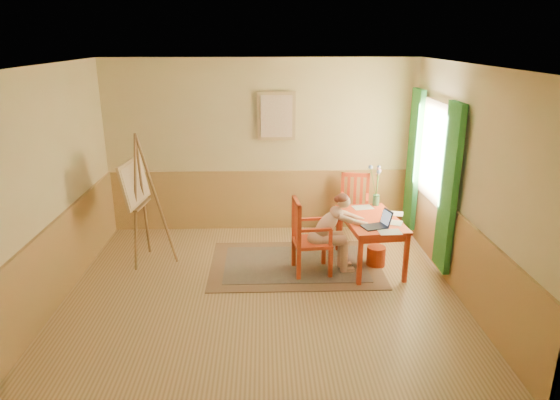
{
  "coord_description": "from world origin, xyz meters",
  "views": [
    {
      "loc": [
        0.04,
        -5.66,
        3.11
      ],
      "look_at": [
        0.25,
        0.55,
        1.05
      ],
      "focal_mm": 31.84,
      "sensor_mm": 36.0,
      "label": 1
    }
  ],
  "objects_px": {
    "chair_left": "(308,237)",
    "figure": "(332,230)",
    "easel": "(137,188)",
    "laptop": "(378,224)",
    "table": "(371,224)",
    "chair_back": "(354,206)"
  },
  "relations": [
    {
      "from": "figure",
      "to": "table",
      "type": "bearing_deg",
      "value": 15.6
    },
    {
      "from": "easel",
      "to": "chair_back",
      "type": "bearing_deg",
      "value": 14.39
    },
    {
      "from": "chair_left",
      "to": "figure",
      "type": "height_order",
      "value": "figure"
    },
    {
      "from": "chair_left",
      "to": "figure",
      "type": "bearing_deg",
      "value": 5.99
    },
    {
      "from": "table",
      "to": "figure",
      "type": "relative_size",
      "value": 1.13
    },
    {
      "from": "figure",
      "to": "laptop",
      "type": "height_order",
      "value": "figure"
    },
    {
      "from": "chair_left",
      "to": "laptop",
      "type": "distance_m",
      "value": 0.95
    },
    {
      "from": "table",
      "to": "laptop",
      "type": "xyz_separation_m",
      "value": [
        0.02,
        -0.34,
        0.13
      ]
    },
    {
      "from": "table",
      "to": "laptop",
      "type": "bearing_deg",
      "value": -86.73
    },
    {
      "from": "chair_back",
      "to": "chair_left",
      "type": "bearing_deg",
      "value": -123.52
    },
    {
      "from": "chair_left",
      "to": "laptop",
      "type": "height_order",
      "value": "chair_left"
    },
    {
      "from": "chair_left",
      "to": "figure",
      "type": "xyz_separation_m",
      "value": [
        0.32,
        0.03,
        0.09
      ]
    },
    {
      "from": "figure",
      "to": "chair_left",
      "type": "bearing_deg",
      "value": -174.01
    },
    {
      "from": "table",
      "to": "chair_back",
      "type": "relative_size",
      "value": 1.24
    },
    {
      "from": "table",
      "to": "chair_left",
      "type": "relative_size",
      "value": 1.21
    },
    {
      "from": "chair_back",
      "to": "easel",
      "type": "bearing_deg",
      "value": -165.61
    },
    {
      "from": "chair_left",
      "to": "easel",
      "type": "xyz_separation_m",
      "value": [
        -2.35,
        0.46,
        0.58
      ]
    },
    {
      "from": "chair_left",
      "to": "easel",
      "type": "distance_m",
      "value": 2.46
    },
    {
      "from": "table",
      "to": "figure",
      "type": "distance_m",
      "value": 0.59
    },
    {
      "from": "table",
      "to": "figure",
      "type": "bearing_deg",
      "value": -164.4
    },
    {
      "from": "table",
      "to": "chair_left",
      "type": "bearing_deg",
      "value": -167.81
    },
    {
      "from": "figure",
      "to": "easel",
      "type": "height_order",
      "value": "easel"
    }
  ]
}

